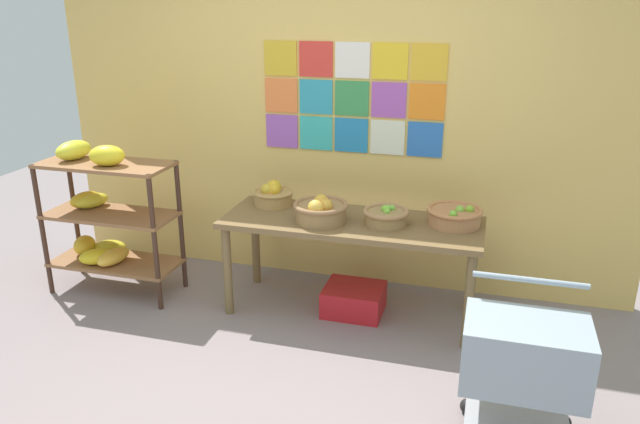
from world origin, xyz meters
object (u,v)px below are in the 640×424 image
object	(u,v)px
fruit_basket_back_left	(455,215)
fruit_basket_back_right	(273,194)
produce_crate_under_table	(354,299)
display_table	(352,231)
shopping_cart	(524,359)
banana_shelf_unit	(102,213)
fruit_basket_centre	(321,210)
fruit_basket_right	(386,216)

from	to	relation	value
fruit_basket_back_left	fruit_basket_back_right	distance (m)	1.30
fruit_basket_back_right	produce_crate_under_table	bearing A→B (deg)	-14.46
display_table	shopping_cart	world-z (taller)	shopping_cart
banana_shelf_unit	fruit_basket_back_left	xyz separation A→B (m)	(2.52, 0.25, 0.14)
fruit_basket_back_left	banana_shelf_unit	bearing A→B (deg)	-174.36
banana_shelf_unit	fruit_basket_back_left	size ratio (longest dim) A/B	3.12
display_table	fruit_basket_centre	xyz separation A→B (m)	(-0.19, -0.09, 0.16)
produce_crate_under_table	shopping_cart	world-z (taller)	shopping_cart
produce_crate_under_table	shopping_cart	size ratio (longest dim) A/B	0.51
display_table	fruit_basket_centre	world-z (taller)	fruit_basket_centre
fruit_basket_centre	fruit_basket_right	size ratio (longest dim) A/B	1.21
fruit_basket_back_right	produce_crate_under_table	world-z (taller)	fruit_basket_back_right
display_table	fruit_basket_right	xyz separation A→B (m)	(0.23, -0.02, 0.14)
fruit_basket_back_right	shopping_cart	distance (m)	2.15
display_table	fruit_basket_back_left	bearing A→B (deg)	8.42
fruit_basket_back_left	fruit_basket_back_right	xyz separation A→B (m)	(-1.30, 0.06, 0.01)
banana_shelf_unit	display_table	xyz separation A→B (m)	(1.85, 0.15, 0.00)
display_table	fruit_basket_back_right	world-z (taller)	fruit_basket_back_right
display_table	fruit_basket_back_right	xyz separation A→B (m)	(-0.63, 0.16, 0.16)
banana_shelf_unit	fruit_basket_right	distance (m)	2.09
fruit_basket_back_left	fruit_basket_centre	world-z (taller)	fruit_basket_centre
fruit_basket_centre	fruit_basket_back_right	bearing A→B (deg)	149.40
fruit_basket_back_right	shopping_cart	bearing A→B (deg)	-35.45
fruit_basket_centre	shopping_cart	distance (m)	1.65
shopping_cart	fruit_basket_centre	bearing A→B (deg)	145.95
fruit_basket_back_left	fruit_basket_right	bearing A→B (deg)	-165.13
fruit_basket_centre	produce_crate_under_table	bearing A→B (deg)	22.06
fruit_basket_back_right	fruit_basket_right	bearing A→B (deg)	-11.81
fruit_basket_centre	fruit_basket_right	distance (m)	0.43
display_table	produce_crate_under_table	size ratio (longest dim) A/B	4.27
display_table	fruit_basket_right	world-z (taller)	fruit_basket_right
display_table	fruit_basket_back_right	distance (m)	0.67
display_table	produce_crate_under_table	world-z (taller)	display_table
fruit_basket_back_right	fruit_basket_right	size ratio (longest dim) A/B	0.97
banana_shelf_unit	produce_crate_under_table	bearing A→B (deg)	4.39
banana_shelf_unit	fruit_basket_centre	world-z (taller)	banana_shelf_unit
fruit_basket_right	shopping_cart	distance (m)	1.40
banana_shelf_unit	fruit_basket_centre	xyz separation A→B (m)	(1.66, 0.06, 0.16)
banana_shelf_unit	fruit_basket_back_left	distance (m)	2.54
fruit_basket_right	shopping_cart	xyz separation A→B (m)	(0.87, -1.05, -0.29)
display_table	fruit_basket_right	distance (m)	0.27
display_table	fruit_basket_centre	bearing A→B (deg)	-153.93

